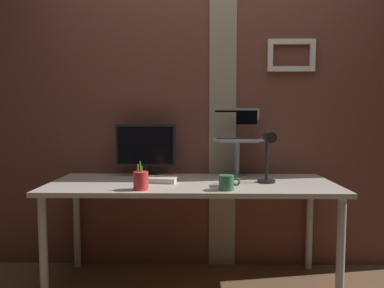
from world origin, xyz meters
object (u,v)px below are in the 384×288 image
(laptop, at_px, (237,131))
(desk_lamp, at_px, (268,152))
(monitor, at_px, (146,148))
(pen_cup, at_px, (141,180))
(coffee_mug, at_px, (227,183))

(laptop, height_order, desk_lamp, laptop)
(monitor, bearing_deg, laptop, 5.56)
(desk_lamp, relative_size, pen_cup, 2.00)
(desk_lamp, bearing_deg, monitor, 161.54)
(desk_lamp, distance_m, coffee_mug, 0.38)
(laptop, relative_size, coffee_mug, 2.72)
(desk_lamp, bearing_deg, pen_cup, -166.36)
(pen_cup, xyz_separation_m, coffee_mug, (0.52, 0.00, -0.01))
(pen_cup, bearing_deg, laptop, 40.57)
(desk_lamp, relative_size, coffee_mug, 2.65)
(monitor, height_order, pen_cup, monitor)
(laptop, bearing_deg, pen_cup, -139.43)
(desk_lamp, height_order, pen_cup, desk_lamp)
(monitor, height_order, laptop, laptop)
(monitor, relative_size, laptop, 1.26)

